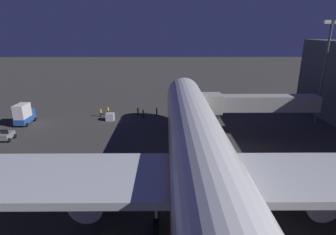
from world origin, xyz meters
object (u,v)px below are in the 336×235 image
(jet_bridge, at_px, (250,103))
(traffic_cone_nose_port, at_px, (193,118))
(traffic_cone_nose_starboard, at_px, (172,118))
(ground_crew_by_tug, at_px, (157,110))
(ground_crew_by_belt_loader, at_px, (108,110))
(airliner_at_gate, at_px, (203,165))
(apron_floodlight_mast, at_px, (325,66))
(ground_crew_under_port_wing, at_px, (143,113))
(ops_van, at_px, (24,114))
(ground_crew_walking_aft, at_px, (101,112))
(ground_crew_near_nose_gear, at_px, (138,111))
(baggage_tug_spare, at_px, (7,136))
(baggage_container_mid_row, at_px, (110,117))

(jet_bridge, distance_m, traffic_cone_nose_port, 13.50)
(jet_bridge, distance_m, traffic_cone_nose_starboard, 16.56)
(jet_bridge, relative_size, traffic_cone_nose_port, 34.77)
(ground_crew_by_tug, distance_m, traffic_cone_nose_starboard, 4.27)
(ground_crew_by_belt_loader, relative_size, ground_crew_by_tug, 1.00)
(airliner_at_gate, bearing_deg, ground_crew_by_belt_loader, -64.88)
(apron_floodlight_mast, bearing_deg, ground_crew_under_port_wing, -6.30)
(ops_van, height_order, ground_crew_walking_aft, ops_van)
(ops_van, height_order, traffic_cone_nose_port, ops_van)
(jet_bridge, xyz_separation_m, ground_crew_near_nose_gear, (19.67, -11.41, -4.64))
(jet_bridge, xyz_separation_m, traffic_cone_nose_starboard, (12.66, -9.22, -5.38))
(jet_bridge, distance_m, ground_crew_under_port_wing, 21.66)
(jet_bridge, xyz_separation_m, ground_crew_walking_aft, (27.30, -10.88, -4.70))
(traffic_cone_nose_port, bearing_deg, baggage_tug_spare, 19.26)
(airliner_at_gate, xyz_separation_m, ground_crew_near_nose_gear, (9.22, -32.48, -4.52))
(jet_bridge, relative_size, ground_crew_walking_aft, 10.97)
(traffic_cone_nose_starboard, bearing_deg, baggage_container_mid_row, 3.31)
(baggage_tug_spare, bearing_deg, traffic_cone_nose_starboard, -157.89)
(baggage_tug_spare, xyz_separation_m, traffic_cone_nose_port, (-31.38, -10.96, -0.51))
(ground_crew_by_tug, xyz_separation_m, ground_crew_walking_aft, (11.54, 1.19, 0.00))
(ground_crew_under_port_wing, height_order, traffic_cone_nose_starboard, ground_crew_under_port_wing)
(ground_crew_under_port_wing, distance_m, ground_crew_walking_aft, 8.85)
(baggage_tug_spare, distance_m, ground_crew_by_belt_loader, 19.44)
(jet_bridge, height_order, ground_crew_by_tug, jet_bridge)
(apron_floodlight_mast, xyz_separation_m, ground_crew_near_nose_gear, (34.72, -4.83, -9.82))
(baggage_container_mid_row, bearing_deg, ground_crew_walking_aft, -44.73)
(baggage_tug_spare, height_order, ground_crew_near_nose_gear, baggage_tug_spare)
(baggage_tug_spare, relative_size, ground_crew_under_port_wing, 1.48)
(jet_bridge, xyz_separation_m, ground_crew_by_tug, (15.76, -12.07, -4.70))
(ground_crew_near_nose_gear, bearing_deg, apron_floodlight_mast, 172.09)
(baggage_tug_spare, height_order, ground_crew_by_belt_loader, baggage_tug_spare)
(ground_crew_under_port_wing, xyz_separation_m, ground_crew_by_tug, (-2.71, -1.79, 0.01))
(baggage_container_mid_row, relative_size, ground_crew_by_tug, 0.90)
(traffic_cone_nose_port, bearing_deg, airliner_at_gate, 85.85)
(ops_van, bearing_deg, ground_crew_walking_aft, -161.35)
(apron_floodlight_mast, bearing_deg, traffic_cone_nose_port, -6.46)
(ground_crew_walking_aft, height_order, traffic_cone_nose_starboard, ground_crew_walking_aft)
(traffic_cone_nose_port, bearing_deg, ops_van, 5.04)
(ground_crew_by_belt_loader, bearing_deg, baggage_tug_spare, 45.57)
(baggage_container_mid_row, distance_m, ground_crew_by_tug, 9.82)
(ops_van, relative_size, ground_crew_by_belt_loader, 2.72)
(apron_floodlight_mast, height_order, ground_crew_by_belt_loader, apron_floodlight_mast)
(ground_crew_by_belt_loader, bearing_deg, traffic_cone_nose_port, 170.67)
(airliner_at_gate, relative_size, baggage_container_mid_row, 40.31)
(ground_crew_walking_aft, bearing_deg, airliner_at_gate, 117.79)
(jet_bridge, xyz_separation_m, ops_van, (40.70, -6.36, -3.68))
(traffic_cone_nose_port, bearing_deg, jet_bridge, 131.84)
(ground_crew_by_tug, distance_m, traffic_cone_nose_port, 8.05)
(ground_crew_walking_aft, bearing_deg, apron_floodlight_mast, 174.20)
(ground_crew_under_port_wing, bearing_deg, ground_crew_walking_aft, -3.88)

